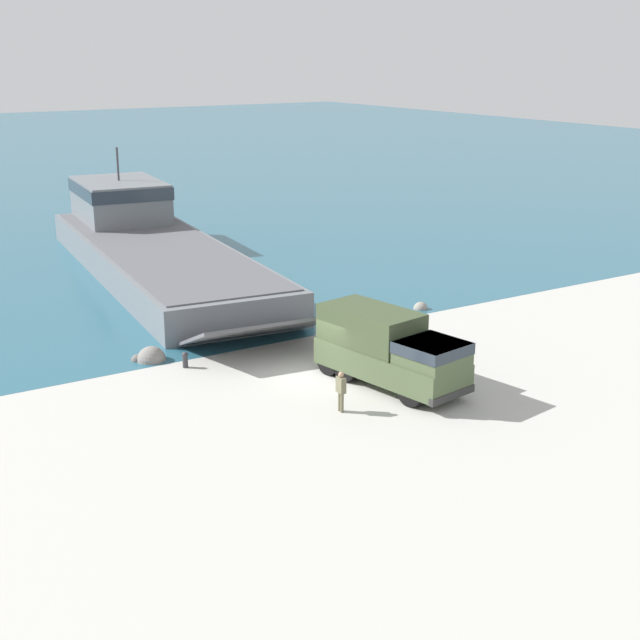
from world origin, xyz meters
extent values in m
plane|color=#B7B5AD|center=(0.00, 0.00, 0.00)|extent=(240.00, 240.00, 0.00)
cube|color=slate|center=(1.43, 21.34, 0.96)|extent=(11.27, 30.08, 1.91)
cube|color=#56565B|center=(1.43, 21.34, 1.95)|extent=(10.50, 28.84, 0.08)
cube|color=slate|center=(2.55, 31.35, 3.39)|extent=(6.52, 8.80, 2.96)
cube|color=#28333D|center=(2.55, 31.35, 4.28)|extent=(6.69, 8.90, 0.89)
cylinder|color=#3F3F42|center=(2.55, 31.35, 6.07)|extent=(0.16, 0.16, 2.40)
cube|color=#56565B|center=(-0.44, 4.62, 1.03)|extent=(7.29, 5.08, 1.91)
cube|color=#475638|center=(2.17, -2.58, 1.01)|extent=(3.70, 7.47, 1.17)
cube|color=#475638|center=(2.56, -4.90, 2.08)|extent=(2.77, 2.79, 0.96)
cube|color=#28333D|center=(2.56, -4.90, 2.32)|extent=(2.85, 2.83, 0.48)
cube|color=#3C492E|center=(1.97, -1.38, 2.40)|extent=(3.17, 4.86, 1.61)
cube|color=#2D2D2D|center=(2.75, -6.02, 0.58)|extent=(2.61, 0.67, 0.32)
cylinder|color=black|center=(3.58, -4.59, 0.66)|extent=(0.60, 1.37, 1.32)
cylinder|color=black|center=(1.49, -4.94, 0.66)|extent=(0.60, 1.37, 1.32)
cylinder|color=black|center=(2.94, -0.76, 0.66)|extent=(0.60, 1.37, 1.32)
cylinder|color=black|center=(0.85, -1.11, 0.66)|extent=(0.60, 1.37, 1.32)
cylinder|color=black|center=(2.76, 0.32, 0.66)|extent=(0.60, 1.37, 1.32)
cylinder|color=black|center=(0.67, -0.03, 0.66)|extent=(0.60, 1.37, 1.32)
cylinder|color=#6B664C|center=(-1.27, -3.81, 0.41)|extent=(0.14, 0.14, 0.83)
cylinder|color=#6B664C|center=(-1.27, -3.99, 0.41)|extent=(0.14, 0.14, 0.83)
cube|color=#6B664C|center=(-1.27, -3.90, 1.16)|extent=(0.25, 0.45, 0.66)
sphere|color=tan|center=(-1.27, -3.90, 1.60)|extent=(0.22, 0.22, 0.22)
cylinder|color=#333338|center=(-4.44, 4.29, 0.26)|extent=(0.25, 0.25, 0.53)
sphere|color=#333338|center=(-4.44, 4.29, 0.61)|extent=(0.29, 0.29, 0.29)
sphere|color=gray|center=(10.76, 6.10, 0.00)|extent=(0.82, 0.82, 0.82)
sphere|color=#66605B|center=(-5.98, 6.38, 0.00)|extent=(0.59, 0.59, 0.59)
sphere|color=gray|center=(-5.41, 6.02, 0.00)|extent=(1.37, 1.37, 1.37)
camera|label=1|loc=(-19.79, -31.69, 14.04)|focal=50.00mm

